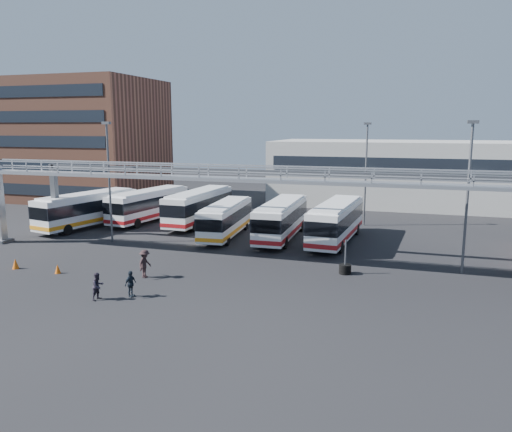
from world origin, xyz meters
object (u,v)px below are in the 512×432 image
(bus_0, at_px, (88,208))
(light_pole_left, at_px, (109,176))
(pedestrian_b, at_px, (98,286))
(tire_stack, at_px, (345,268))
(cone_right, at_px, (58,269))
(pedestrian_d, at_px, (131,284))
(bus_1, at_px, (149,204))
(cone_left, at_px, (15,264))
(bus_2, at_px, (199,206))
(light_pole_back, at_px, (366,168))
(bus_4, at_px, (281,218))
(pedestrian_c, at_px, (145,264))
(bus_5, at_px, (336,220))
(light_pole_mid, at_px, (468,189))
(bus_3, at_px, (226,218))

(bus_0, bearing_deg, light_pole_left, -27.51)
(pedestrian_b, distance_m, tire_stack, 15.93)
(bus_0, relative_size, cone_right, 18.22)
(light_pole_left, distance_m, pedestrian_d, 15.83)
(bus_1, distance_m, cone_left, 18.62)
(bus_1, distance_m, bus_2, 5.59)
(pedestrian_d, bearing_deg, light_pole_back, -13.57)
(light_pole_back, relative_size, cone_left, 14.02)
(pedestrian_d, bearing_deg, pedestrian_b, 132.09)
(cone_right, bearing_deg, pedestrian_b, -32.27)
(light_pole_back, bearing_deg, bus_1, -167.75)
(pedestrian_d, bearing_deg, bus_4, -5.21)
(cone_left, bearing_deg, pedestrian_c, 5.44)
(bus_0, height_order, bus_1, bus_0)
(bus_5, distance_m, pedestrian_c, 17.47)
(light_pole_mid, bearing_deg, tire_stack, -161.67)
(bus_4, bearing_deg, bus_5, -0.32)
(bus_2, bearing_deg, cone_left, -105.16)
(light_pole_back, distance_m, bus_0, 27.71)
(light_pole_left, distance_m, bus_5, 19.66)
(light_pole_left, height_order, light_pole_back, same)
(light_pole_mid, xyz_separation_m, cone_right, (-26.13, -8.29, -5.41))
(light_pole_mid, distance_m, bus_2, 26.56)
(cone_right, bearing_deg, light_pole_mid, 17.61)
(bus_3, bearing_deg, light_pole_back, 33.79)
(light_pole_back, height_order, pedestrian_c, light_pole_back)
(light_pole_back, xyz_separation_m, bus_0, (-25.83, -9.25, -3.84))
(tire_stack, bearing_deg, bus_1, 149.91)
(light_pole_mid, bearing_deg, pedestrian_d, -149.90)
(pedestrian_c, relative_size, pedestrian_d, 1.20)
(bus_2, height_order, pedestrian_d, bus_2)
(bus_1, xyz_separation_m, cone_right, (3.51, -18.59, -1.52))
(light_pole_back, relative_size, pedestrian_b, 6.40)
(cone_left, distance_m, cone_right, 3.56)
(light_pole_left, bearing_deg, bus_0, 140.85)
(cone_left, bearing_deg, light_pole_left, 79.65)
(pedestrian_d, bearing_deg, tire_stack, -44.14)
(bus_4, bearing_deg, bus_2, 155.64)
(light_pole_back, bearing_deg, bus_5, -100.63)
(light_pole_left, xyz_separation_m, cone_right, (1.87, -9.29, -5.41))
(light_pole_back, xyz_separation_m, cone_right, (-18.13, -23.29, -5.41))
(bus_1, bearing_deg, bus_0, -124.73)
(light_pole_mid, xyz_separation_m, bus_5, (-9.57, 6.65, -3.83))
(light_pole_left, xyz_separation_m, pedestrian_d, (9.14, -11.93, -4.95))
(bus_1, bearing_deg, cone_left, -82.28)
(light_pole_mid, xyz_separation_m, bus_1, (-29.64, 10.30, -3.89))
(light_pole_back, height_order, bus_2, light_pole_back)
(bus_2, xyz_separation_m, tire_stack, (16.52, -13.06, -1.51))
(pedestrian_c, bearing_deg, cone_right, 101.02)
(bus_3, relative_size, pedestrian_c, 5.52)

